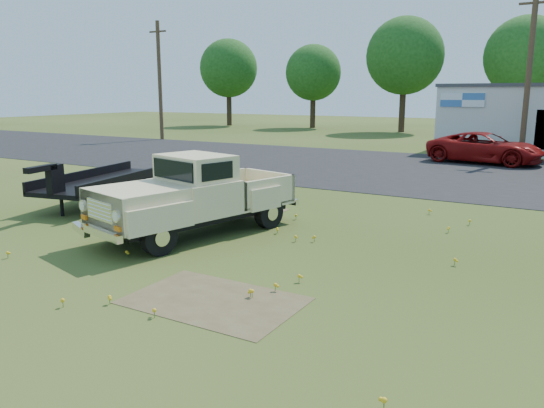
{
  "coord_description": "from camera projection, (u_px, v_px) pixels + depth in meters",
  "views": [
    {
      "loc": [
        6.8,
        -10.07,
        3.58
      ],
      "look_at": [
        0.35,
        1.0,
        0.9
      ],
      "focal_mm": 35.0,
      "sensor_mm": 36.0,
      "label": 1
    }
  ],
  "objects": [
    {
      "name": "treeline_a",
      "position": [
        229.0,
        68.0,
        58.94
      ],
      "size": [
        6.4,
        6.4,
        9.52
      ],
      "color": "#332417",
      "rests_on": "ground"
    },
    {
      "name": "red_pickup",
      "position": [
        485.0,
        148.0,
        27.52
      ],
      "size": [
        6.0,
        3.34,
        1.59
      ],
      "primitive_type": "imported",
      "rotation": [
        0.0,
        0.0,
        1.44
      ],
      "color": "maroon",
      "rests_on": "ground"
    },
    {
      "name": "utility_pole_mid",
      "position": [
        529.0,
        74.0,
        28.29
      ],
      "size": [
        1.6,
        0.3,
        9.0
      ],
      "color": "#472E21",
      "rests_on": "ground"
    },
    {
      "name": "asphalt_lot",
      "position": [
        413.0,
        170.0,
        25.28
      ],
      "size": [
        90.0,
        14.0,
        0.02
      ],
      "primitive_type": "cube",
      "color": "black",
      "rests_on": "ground"
    },
    {
      "name": "ground",
      "position": [
        238.0,
        247.0,
        12.6
      ],
      "size": [
        140.0,
        140.0,
        0.0
      ],
      "primitive_type": "plane",
      "color": "#2E4014",
      "rests_on": "ground"
    },
    {
      "name": "flatbed_trailer",
      "position": [
        107.0,
        178.0,
        17.68
      ],
      "size": [
        3.04,
        6.16,
        1.61
      ],
      "primitive_type": null,
      "rotation": [
        0.0,
        0.0,
        0.19
      ],
      "color": "black",
      "rests_on": "ground"
    },
    {
      "name": "vintage_pickup_truck",
      "position": [
        196.0,
        195.0,
        13.57
      ],
      "size": [
        3.59,
        6.09,
        2.07
      ],
      "primitive_type": null,
      "rotation": [
        0.0,
        0.0,
        -0.25
      ],
      "color": "#CAB687",
      "rests_on": "ground"
    },
    {
      "name": "treeline_d",
      "position": [
        525.0,
        56.0,
        44.5
      ],
      "size": [
        6.72,
        6.72,
        10.0
      ],
      "color": "#332417",
      "rests_on": "ground"
    },
    {
      "name": "dirt_patch_a",
      "position": [
        214.0,
        301.0,
        9.32
      ],
      "size": [
        3.0,
        2.0,
        0.01
      ],
      "primitive_type": "cube",
      "color": "brown",
      "rests_on": "ground"
    },
    {
      "name": "dirt_patch_b",
      "position": [
        247.0,
        210.0,
        16.55
      ],
      "size": [
        2.2,
        1.6,
        0.01
      ],
      "primitive_type": "cube",
      "color": "brown",
      "rests_on": "ground"
    },
    {
      "name": "treeline_b",
      "position": [
        313.0,
        73.0,
        54.98
      ],
      "size": [
        5.76,
        5.76,
        8.57
      ],
      "color": "#332417",
      "rests_on": "ground"
    },
    {
      "name": "utility_pole_west",
      "position": [
        160.0,
        80.0,
        41.11
      ],
      "size": [
        1.6,
        0.3,
        9.0
      ],
      "color": "#472E21",
      "rests_on": "ground"
    },
    {
      "name": "treeline_c",
      "position": [
        405.0,
        56.0,
        48.52
      ],
      "size": [
        7.04,
        7.04,
        10.47
      ],
      "color": "#332417",
      "rests_on": "ground"
    }
  ]
}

